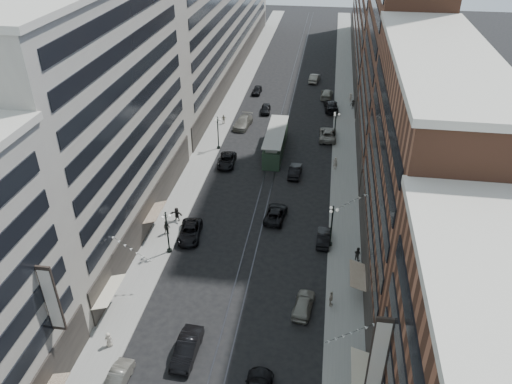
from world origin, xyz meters
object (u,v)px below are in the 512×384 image
Objects in this scene: pedestrian_7 at (358,254)px; pedestrian_6 at (224,119)px; car_4 at (303,304)px; pedestrian_8 at (335,163)px; lamppost_se_mid at (335,126)px; car_10 at (323,237)px; car_1 at (117,380)px; car_11 at (328,134)px; car_12 at (331,106)px; streetcar at (276,142)px; pedestrian_4 at (331,299)px; lamppost_sw_mid at (218,132)px; car_7 at (227,160)px; car_extra_2 at (276,214)px; car_9 at (257,90)px; car_extra_0 at (327,94)px; car_14 at (314,78)px; pedestrian_9 at (353,105)px; lamppost_sw_far at (167,231)px; car_5 at (187,348)px; lamppost_se_far at (332,225)px; car_extra_1 at (295,171)px; car_8 at (243,122)px; pedestrian_1 at (109,339)px; pedestrian_2 at (167,228)px; pedestrian_5 at (177,214)px; car_13 at (266,109)px; pedestrian_extra_0 at (351,98)px; car_2 at (190,232)px.

pedestrian_6 is at bearing -19.33° from pedestrian_7.
car_4 is 29.91m from pedestrian_8.
car_10 is (-0.80, -27.38, -2.38)m from lamppost_se_mid.
car_11 is at bearing 76.08° from car_1.
car_11 is at bearing 82.99° from car_12.
streetcar is 34.76m from pedestrian_4.
lamppost_sw_mid is 10.09m from pedestrian_6.
lamppost_se_mid is 19.06m from car_7.
pedestrian_6 is (-10.37, 9.40, -0.66)m from streetcar.
car_11 is 0.97× the size of car_12.
car_extra_2 is (11.40, -18.24, -2.37)m from lamppost_sw_mid.
car_extra_2 is (-10.10, 7.05, -0.27)m from pedestrian_7.
pedestrian_7 is at bearing -68.20° from car_9.
car_extra_0 is (-1.01, 6.42, -0.09)m from car_12.
streetcar is at bearing 83.36° from car_1.
car_14 is at bearing -44.82° from pedestrian_7.
lamppost_sw_mid is 3.20× the size of pedestrian_9.
car_extra_0 is at bearing 72.53° from lamppost_sw_far.
car_5 is 0.94× the size of car_extra_0.
lamppost_se_mid reaches higher than pedestrian_7.
car_14 is (-3.62, 28.37, 0.01)m from car_11.
lamppost_se_mid reaches higher than pedestrian_4.
car_extra_1 is (-5.48, 16.28, -2.31)m from lamppost_se_far.
pedestrian_1 is at bearing -87.26° from car_8.
car_7 is 1.23× the size of car_10.
car_9 is at bearing 83.58° from pedestrian_2.
car_extra_2 is at bearing 21.63° from pedestrian_5.
pedestrian_2 is (0.08, 17.58, 0.11)m from pedestrian_1.
car_13 is at bearing -31.14° from pedestrian_7.
lamppost_se_mid is 1.00× the size of car_extra_0.
streetcar is at bearing 36.81° from car_11.
pedestrian_7 is at bearing 4.55° from lamppost_sw_far.
pedestrian_4 is 23.14m from pedestrian_5.
pedestrian_7 is (16.02, -41.60, 0.27)m from car_13.
car_extra_0 is (7.39, 25.30, -0.86)m from streetcar.
car_8 is 3.33× the size of pedestrian_extra_0.
lamppost_sw_mid is 23.82m from pedestrian_2.
car_8 is at bearing 81.45° from pedestrian_2.
lamppost_sw_mid is 28.57m from car_10.
pedestrian_6 is (-18.49, 3.17, 0.17)m from car_11.
car_11 is at bearing -51.02° from car_9.
pedestrian_2 is at bearing -102.64° from car_13.
car_extra_0 is at bearing 95.00° from lamppost_se_mid.
lamppost_sw_mid is at bearing 45.90° from pedestrian_extra_0.
car_2 is 3.05× the size of pedestrian_extra_0.
car_4 is 57.85m from pedestrian_extra_0.
pedestrian_8 reaches higher than car_extra_2.
pedestrian_8 reaches higher than car_13.
pedestrian_1 reaches higher than car_8.
pedestrian_8 is (13.21, -20.43, 0.39)m from car_13.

